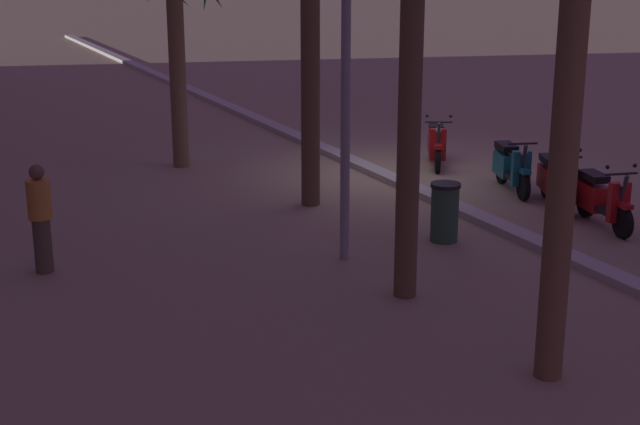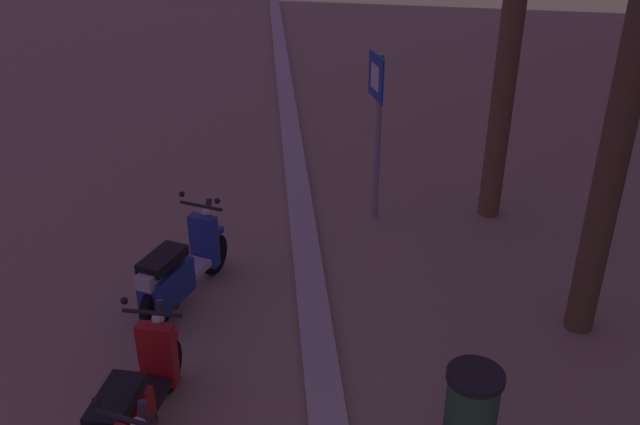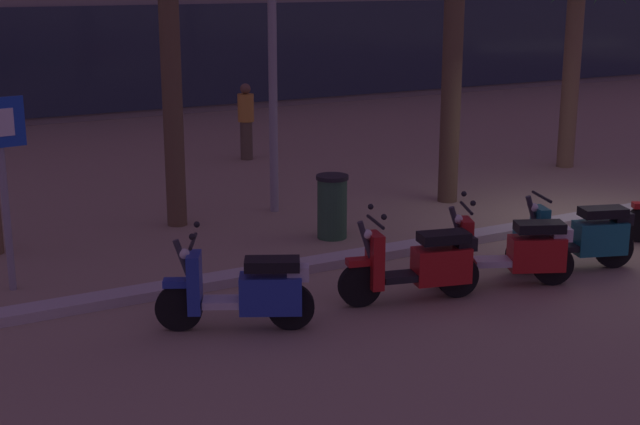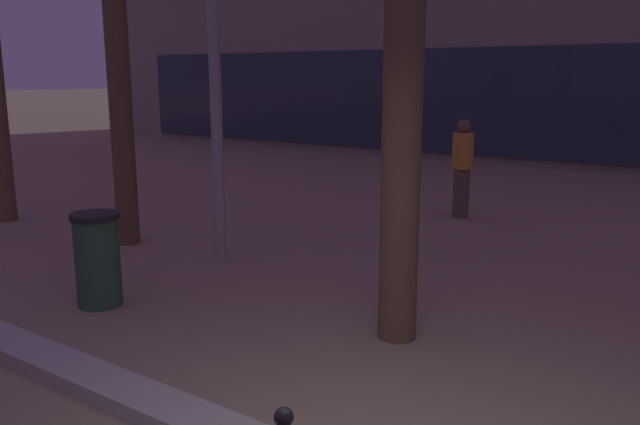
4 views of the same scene
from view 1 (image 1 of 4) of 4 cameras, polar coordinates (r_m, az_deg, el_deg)
The scene contains 8 objects.
ground_plane at distance 19.31m, azimuth 4.34°, elevation 2.29°, with size 200.00×200.00×0.00m, color #9E896B.
curb_strip at distance 19.16m, azimuth 3.60°, elevation 2.38°, with size 60.00×0.36×0.12m, color #BCB7AD.
scooter_red_second_in_line at distance 16.50m, azimuth 16.56°, elevation 0.80°, with size 1.74×0.71×1.17m.
scooter_red_mid_front at distance 17.54m, azimuth 13.94°, elevation 1.90°, with size 1.71×0.93×1.17m.
scooter_teal_last_in_row at distance 18.40m, azimuth 11.41°, elevation 2.74°, with size 1.71×0.80×1.04m.
scooter_red_mid_rear at distance 20.20m, azimuth 7.03°, elevation 4.13°, with size 1.55×0.98×1.17m.
pedestrian_window_shopping at distance 14.05m, azimuth -16.51°, elevation -0.22°, with size 0.34×0.34×1.60m.
litter_bin at distance 15.08m, azimuth 7.53°, elevation 0.05°, with size 0.48×0.48×0.95m.
Camera 1 is at (-16.13, 9.52, 4.70)m, focal length 53.06 mm.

